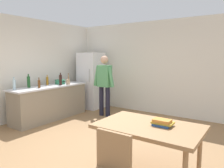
# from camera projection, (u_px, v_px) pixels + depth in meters

# --- Properties ---
(ground_plane) EXTENTS (14.00, 14.00, 0.00)m
(ground_plane) POSITION_uv_depth(u_px,v_px,m) (87.00, 146.00, 4.05)
(ground_plane) COLOR #936D47
(wall_back) EXTENTS (6.40, 0.12, 2.70)m
(wall_back) POSITION_uv_depth(u_px,v_px,m) (153.00, 68.00, 6.33)
(wall_back) COLOR silver
(wall_back) RESTS_ON ground_plane
(wall_left) EXTENTS (0.12, 5.60, 2.70)m
(wall_left) POSITION_uv_depth(u_px,v_px,m) (15.00, 69.00, 5.51)
(wall_left) COLOR silver
(wall_left) RESTS_ON ground_plane
(kitchen_counter) EXTENTS (0.64, 2.20, 0.90)m
(kitchen_counter) POSITION_uv_depth(u_px,v_px,m) (50.00, 102.00, 5.77)
(kitchen_counter) COLOR gray
(kitchen_counter) RESTS_ON ground_plane
(refrigerator) EXTENTS (0.70, 0.67, 1.80)m
(refrigerator) POSITION_uv_depth(u_px,v_px,m) (91.00, 81.00, 6.97)
(refrigerator) COLOR white
(refrigerator) RESTS_ON ground_plane
(person) EXTENTS (0.70, 0.22, 1.70)m
(person) POSITION_uv_depth(u_px,v_px,m) (104.00, 82.00, 5.97)
(person) COLOR #1E1E2D
(person) RESTS_ON ground_plane
(dining_table) EXTENTS (1.40, 0.90, 0.75)m
(dining_table) POSITION_uv_depth(u_px,v_px,m) (149.00, 130.00, 2.93)
(dining_table) COLOR #9E754C
(dining_table) RESTS_ON ground_plane
(cooking_pot) EXTENTS (0.40, 0.28, 0.12)m
(cooking_pot) POSITION_uv_depth(u_px,v_px,m) (60.00, 82.00, 6.11)
(cooking_pot) COLOR #2D845B
(cooking_pot) RESTS_ON kitchen_counter
(utensil_jar) EXTENTS (0.11, 0.11, 0.32)m
(utensil_jar) POSITION_uv_depth(u_px,v_px,m) (68.00, 82.00, 6.00)
(utensil_jar) COLOR tan
(utensil_jar) RESTS_ON kitchen_counter
(bottle_water_clear) EXTENTS (0.07, 0.07, 0.30)m
(bottle_water_clear) POSITION_uv_depth(u_px,v_px,m) (14.00, 84.00, 5.07)
(bottle_water_clear) COLOR silver
(bottle_water_clear) RESTS_ON kitchen_counter
(bottle_wine_dark) EXTENTS (0.08, 0.08, 0.34)m
(bottle_wine_dark) POSITION_uv_depth(u_px,v_px,m) (61.00, 80.00, 5.86)
(bottle_wine_dark) COLOR black
(bottle_wine_dark) RESTS_ON kitchen_counter
(bottle_wine_green) EXTENTS (0.08, 0.08, 0.34)m
(bottle_wine_green) POSITION_uv_depth(u_px,v_px,m) (29.00, 82.00, 5.42)
(bottle_wine_green) COLOR #1E5123
(bottle_wine_green) RESTS_ON kitchen_counter
(bottle_beer_brown) EXTENTS (0.06, 0.06, 0.26)m
(bottle_beer_brown) POSITION_uv_depth(u_px,v_px,m) (39.00, 84.00, 5.32)
(bottle_beer_brown) COLOR #5B3314
(bottle_beer_brown) RESTS_ON kitchen_counter
(bottle_oil_amber) EXTENTS (0.06, 0.06, 0.28)m
(bottle_oil_amber) POSITION_uv_depth(u_px,v_px,m) (47.00, 81.00, 5.87)
(bottle_oil_amber) COLOR #996619
(bottle_oil_amber) RESTS_ON kitchen_counter
(book_stack) EXTENTS (0.28, 0.20, 0.09)m
(book_stack) POSITION_uv_depth(u_px,v_px,m) (162.00, 123.00, 2.88)
(book_stack) COLOR #284C8E
(book_stack) RESTS_ON dining_table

